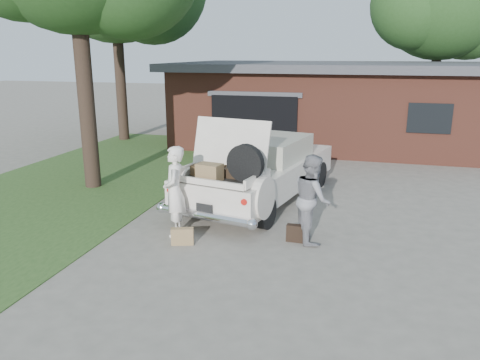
# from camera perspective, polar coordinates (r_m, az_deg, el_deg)

# --- Properties ---
(ground) EXTENTS (90.00, 90.00, 0.00)m
(ground) POSITION_cam_1_polar(r_m,az_deg,el_deg) (9.73, -0.94, -7.17)
(ground) COLOR gray
(ground) RESTS_ON ground
(grass_strip) EXTENTS (6.00, 16.00, 0.02)m
(grass_strip) POSITION_cam_1_polar(r_m,az_deg,el_deg) (14.61, -18.63, -0.21)
(grass_strip) COLOR #2D4C1E
(grass_strip) RESTS_ON ground
(house) EXTENTS (12.80, 7.80, 3.30)m
(house) POSITION_cam_1_polar(r_m,az_deg,el_deg) (20.26, 11.04, 9.25)
(house) COLOR brown
(house) RESTS_ON ground
(tree_right) EXTENTS (6.72, 5.84, 9.17)m
(tree_right) POSITION_cam_1_polar(r_m,az_deg,el_deg) (24.70, 23.70, 19.38)
(tree_right) COLOR #38281E
(tree_right) RESTS_ON ground
(sedan) EXTENTS (3.27, 5.94, 2.30)m
(sedan) POSITION_cam_1_polar(r_m,az_deg,el_deg) (11.99, 2.49, 1.34)
(sedan) COLOR silver
(sedan) RESTS_ON ground
(woman_left) EXTENTS (0.66, 0.80, 1.89)m
(woman_left) POSITION_cam_1_polar(r_m,az_deg,el_deg) (9.74, -7.98, -1.39)
(woman_left) COLOR white
(woman_left) RESTS_ON ground
(woman_right) EXTENTS (0.95, 1.06, 1.80)m
(woman_right) POSITION_cam_1_polar(r_m,az_deg,el_deg) (9.46, 8.78, -2.24)
(woman_right) COLOR gray
(woman_right) RESTS_ON ground
(suitcase_left) EXTENTS (0.47, 0.27, 0.34)m
(suitcase_left) POSITION_cam_1_polar(r_m,az_deg,el_deg) (9.46, -7.04, -6.83)
(suitcase_left) COLOR #9C7C4F
(suitcase_left) RESTS_ON ground
(suitcase_right) EXTENTS (0.47, 0.16, 0.36)m
(suitcase_right) POSITION_cam_1_polar(r_m,az_deg,el_deg) (9.59, 7.07, -6.50)
(suitcase_right) COLOR black
(suitcase_right) RESTS_ON ground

